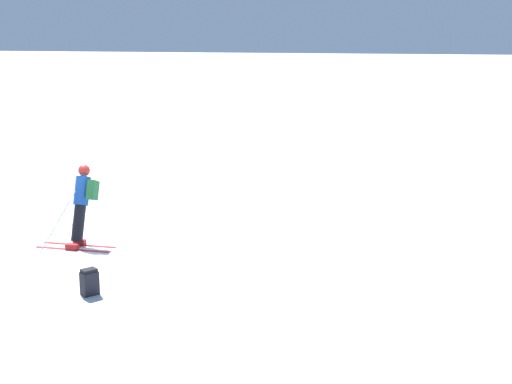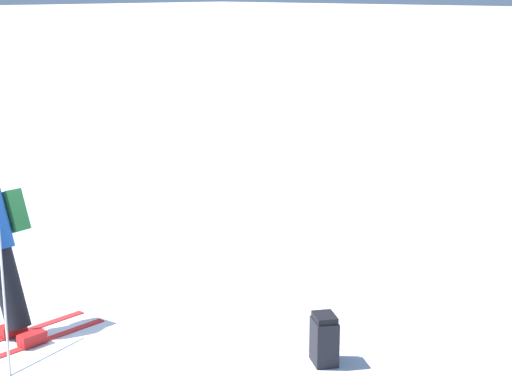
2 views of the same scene
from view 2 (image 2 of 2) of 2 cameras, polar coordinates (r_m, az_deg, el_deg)
The scene contains 1 object.
spare_backpack at distance 8.40m, azimuth 4.57°, elevation -9.77°, with size 0.37×0.35×0.50m.
Camera 2 is at (8.01, -4.33, 3.56)m, focal length 60.00 mm.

